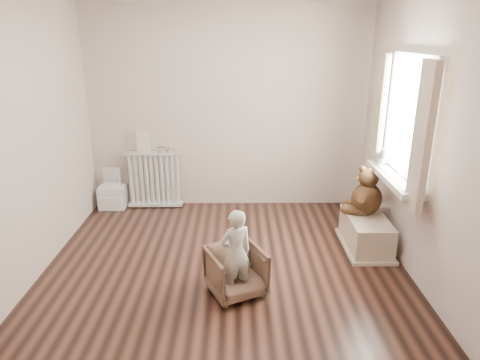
{
  "coord_description": "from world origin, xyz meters",
  "views": [
    {
      "loc": [
        0.12,
        -3.71,
        2.23
      ],
      "look_at": [
        0.15,
        0.45,
        0.8
      ],
      "focal_mm": 32.0,
      "sensor_mm": 36.0,
      "label": 1
    }
  ],
  "objects_px": {
    "radiator": "(154,179)",
    "child": "(236,253)",
    "teddy_bear": "(368,186)",
    "toy_bench": "(366,231)",
    "toy_vanity": "(112,188)",
    "armchair": "(236,271)",
    "plush_cat": "(382,155)"
  },
  "relations": [
    {
      "from": "plush_cat",
      "to": "child",
      "type": "bearing_deg",
      "value": -131.72
    },
    {
      "from": "armchair",
      "to": "toy_bench",
      "type": "bearing_deg",
      "value": 6.49
    },
    {
      "from": "radiator",
      "to": "toy_bench",
      "type": "relative_size",
      "value": 1.0
    },
    {
      "from": "radiator",
      "to": "toy_bench",
      "type": "bearing_deg",
      "value": -25.41
    },
    {
      "from": "radiator",
      "to": "toy_vanity",
      "type": "bearing_deg",
      "value": -176.98
    },
    {
      "from": "toy_vanity",
      "to": "teddy_bear",
      "type": "relative_size",
      "value": 1.03
    },
    {
      "from": "child",
      "to": "plush_cat",
      "type": "xyz_separation_m",
      "value": [
        1.55,
        1.08,
        0.57
      ]
    },
    {
      "from": "teddy_bear",
      "to": "plush_cat",
      "type": "relative_size",
      "value": 2.21
    },
    {
      "from": "armchair",
      "to": "radiator",
      "type": "bearing_deg",
      "value": 93.24
    },
    {
      "from": "toy_bench",
      "to": "armchair",
      "type": "bearing_deg",
      "value": -148.72
    },
    {
      "from": "radiator",
      "to": "toy_vanity",
      "type": "distance_m",
      "value": 0.58
    },
    {
      "from": "radiator",
      "to": "toy_bench",
      "type": "distance_m",
      "value": 2.78
    },
    {
      "from": "toy_vanity",
      "to": "child",
      "type": "xyz_separation_m",
      "value": [
        1.66,
        -2.07,
        0.15
      ]
    },
    {
      "from": "toy_vanity",
      "to": "teddy_bear",
      "type": "bearing_deg",
      "value": -18.76
    },
    {
      "from": "child",
      "to": "toy_bench",
      "type": "relative_size",
      "value": 1.06
    },
    {
      "from": "toy_vanity",
      "to": "plush_cat",
      "type": "height_order",
      "value": "plush_cat"
    },
    {
      "from": "child",
      "to": "teddy_bear",
      "type": "xyz_separation_m",
      "value": [
        1.42,
        1.02,
        0.24
      ]
    },
    {
      "from": "teddy_bear",
      "to": "plush_cat",
      "type": "height_order",
      "value": "plush_cat"
    },
    {
      "from": "radiator",
      "to": "child",
      "type": "xyz_separation_m",
      "value": [
        1.09,
        -2.1,
        0.04
      ]
    },
    {
      "from": "armchair",
      "to": "plush_cat",
      "type": "relative_size",
      "value": 2.0
    },
    {
      "from": "radiator",
      "to": "child",
      "type": "relative_size",
      "value": 0.94
    },
    {
      "from": "toy_vanity",
      "to": "toy_bench",
      "type": "xyz_separation_m",
      "value": [
        3.07,
        -1.16,
        -0.08
      ]
    },
    {
      "from": "child",
      "to": "plush_cat",
      "type": "height_order",
      "value": "plush_cat"
    },
    {
      "from": "radiator",
      "to": "child",
      "type": "bearing_deg",
      "value": -62.55
    },
    {
      "from": "child",
      "to": "teddy_bear",
      "type": "relative_size",
      "value": 1.54
    },
    {
      "from": "toy_vanity",
      "to": "toy_bench",
      "type": "distance_m",
      "value": 3.28
    },
    {
      "from": "armchair",
      "to": "teddy_bear",
      "type": "distance_m",
      "value": 1.78
    },
    {
      "from": "child",
      "to": "toy_bench",
      "type": "height_order",
      "value": "child"
    },
    {
      "from": "toy_bench",
      "to": "plush_cat",
      "type": "height_order",
      "value": "plush_cat"
    },
    {
      "from": "toy_vanity",
      "to": "radiator",
      "type": "bearing_deg",
      "value": 3.02
    },
    {
      "from": "toy_vanity",
      "to": "armchair",
      "type": "height_order",
      "value": "toy_vanity"
    },
    {
      "from": "armchair",
      "to": "toy_bench",
      "type": "height_order",
      "value": "armchair"
    }
  ]
}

